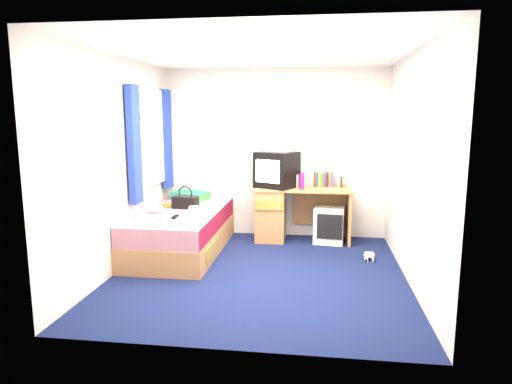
# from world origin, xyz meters

# --- Properties ---
(ground) EXTENTS (3.40, 3.40, 0.00)m
(ground) POSITION_xyz_m (0.00, 0.00, 0.00)
(ground) COLOR #0C1438
(ground) RESTS_ON ground
(room_shell) EXTENTS (3.40, 3.40, 3.40)m
(room_shell) POSITION_xyz_m (0.00, 0.00, 1.45)
(room_shell) COLOR white
(room_shell) RESTS_ON ground
(bed) EXTENTS (1.01, 2.00, 0.54)m
(bed) POSITION_xyz_m (-1.10, 0.70, 0.27)
(bed) COLOR #B9804D
(bed) RESTS_ON ground
(pillow) EXTENTS (0.58, 0.47, 0.11)m
(pillow) POSITION_xyz_m (-1.20, 1.46, 0.60)
(pillow) COLOR #167195
(pillow) RESTS_ON bed
(desk) EXTENTS (1.30, 0.55, 0.75)m
(desk) POSITION_xyz_m (0.16, 1.44, 0.41)
(desk) COLOR #B9804D
(desk) RESTS_ON ground
(storage_cube) EXTENTS (0.44, 0.44, 0.50)m
(storage_cube) POSITION_xyz_m (0.80, 1.39, 0.25)
(storage_cube) COLOR white
(storage_cube) RESTS_ON ground
(crt_tv) EXTENTS (0.65, 0.64, 0.50)m
(crt_tv) POSITION_xyz_m (0.06, 1.44, 1.00)
(crt_tv) COLOR black
(crt_tv) RESTS_ON desk
(vcr) EXTENTS (0.46, 0.41, 0.07)m
(vcr) POSITION_xyz_m (0.06, 1.44, 1.28)
(vcr) COLOR #B8B7BA
(vcr) RESTS_ON crt_tv
(book_row) EXTENTS (0.27, 0.13, 0.20)m
(book_row) POSITION_xyz_m (0.71, 1.60, 0.85)
(book_row) COLOR maroon
(book_row) RESTS_ON desk
(picture_frame) EXTENTS (0.03, 0.12, 0.14)m
(picture_frame) POSITION_xyz_m (0.95, 1.58, 0.82)
(picture_frame) COLOR black
(picture_frame) RESTS_ON desk
(pink_water_bottle) EXTENTS (0.07, 0.07, 0.21)m
(pink_water_bottle) POSITION_xyz_m (0.41, 1.30, 0.85)
(pink_water_bottle) COLOR #C81C71
(pink_water_bottle) RESTS_ON desk
(aerosol_can) EXTENTS (0.05, 0.05, 0.18)m
(aerosol_can) POSITION_xyz_m (0.34, 1.46, 0.84)
(aerosol_can) COLOR white
(aerosol_can) RESTS_ON desk
(handbag) EXTENTS (0.34, 0.22, 0.29)m
(handbag) POSITION_xyz_m (-1.09, 0.85, 0.63)
(handbag) COLOR black
(handbag) RESTS_ON bed
(towel) EXTENTS (0.31, 0.28, 0.09)m
(towel) POSITION_xyz_m (-0.80, 0.49, 0.59)
(towel) COLOR white
(towel) RESTS_ON bed
(magazine) EXTENTS (0.31, 0.34, 0.01)m
(magazine) POSITION_xyz_m (-1.31, 0.97, 0.55)
(magazine) COLOR yellow
(magazine) RESTS_ON bed
(water_bottle) EXTENTS (0.20, 0.07, 0.07)m
(water_bottle) POSITION_xyz_m (-1.37, 0.52, 0.58)
(water_bottle) COLOR silver
(water_bottle) RESTS_ON bed
(colour_swatch_fan) EXTENTS (0.21, 0.18, 0.01)m
(colour_swatch_fan) POSITION_xyz_m (-1.09, 0.05, 0.55)
(colour_swatch_fan) COLOR gold
(colour_swatch_fan) RESTS_ON bed
(remote_control) EXTENTS (0.05, 0.16, 0.02)m
(remote_control) POSITION_xyz_m (-1.05, 0.30, 0.55)
(remote_control) COLOR black
(remote_control) RESTS_ON bed
(window_assembly) EXTENTS (0.11, 1.42, 1.40)m
(window_assembly) POSITION_xyz_m (-1.55, 0.90, 1.42)
(window_assembly) COLOR silver
(window_assembly) RESTS_ON room_shell
(white_heels) EXTENTS (0.19, 0.24, 0.09)m
(white_heels) POSITION_xyz_m (1.27, 0.62, 0.04)
(white_heels) COLOR beige
(white_heels) RESTS_ON ground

